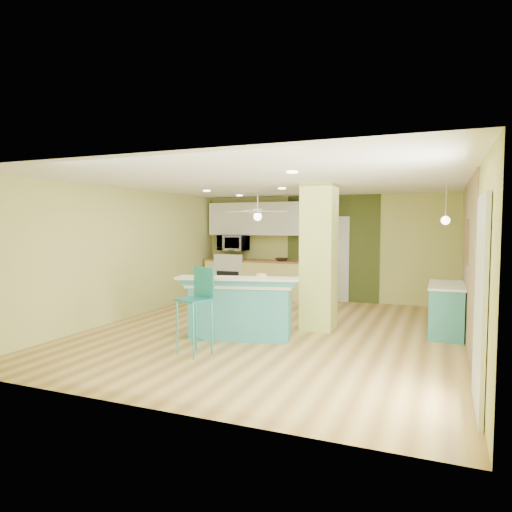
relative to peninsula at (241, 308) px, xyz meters
The scene contains 23 objects.
floor 0.78m from the peninsula, 54.67° to the left, with size 6.00×7.00×0.01m, color olive.
ceiling 2.13m from the peninsula, 54.67° to the left, with size 6.00×7.00×0.01m, color white.
wall_back 4.11m from the peninsula, 84.85° to the left, with size 6.00×0.01×2.50m, color #C1C268.
wall_front 3.12m from the peninsula, 83.10° to the right, with size 6.00×0.01×2.50m, color #C1C268.
wall_left 2.80m from the peninsula, 169.06° to the left, with size 0.01×7.00×2.50m, color #C1C268.
wall_right 3.49m from the peninsula, ahead, with size 0.01×7.00×2.50m, color #C1C268.
wood_panel 3.62m from the peninsula, 18.34° to the left, with size 0.02×3.40×2.50m, color olive.
olive_accent 4.11m from the peninsula, 82.00° to the left, with size 2.20×0.02×2.50m, color #424C1E.
interior_door 4.05m from the peninsula, 81.94° to the left, with size 0.82×0.05×2.00m, color silver.
french_door 3.83m from the peninsula, 28.23° to the right, with size 0.04×1.08×2.10m, color silver.
column 1.63m from the peninsula, 44.96° to the left, with size 0.55×0.55×2.50m, color #BBC55B.
kitchen_run 3.83m from the peninsula, 104.18° to the left, with size 3.25×0.63×0.94m.
stove 4.15m from the peninsula, 117.02° to the left, with size 0.76×0.66×1.08m.
upper_cabinets 4.21m from the peninsula, 103.76° to the left, with size 3.20×0.34×0.80m, color white.
microwave 4.26m from the peninsula, 116.96° to the left, with size 0.70×0.48×0.39m, color white.
ceiling_fan 3.07m from the peninsula, 106.38° to the left, with size 1.41×1.41×0.61m.
pendant_lamp 3.56m from the peninsula, 22.71° to the left, with size 0.14×0.14×0.69m.
wall_decor 3.74m from the peninsula, 21.50° to the left, with size 0.03×0.90×0.70m, color brown.
peninsula is the anchor object (origin of this frame).
bar_stool 1.16m from the peninsula, 98.52° to the right, with size 0.51×0.51×1.21m.
side_counter 3.38m from the peninsula, 24.95° to the left, with size 0.55×1.29×0.83m.
fruit_bowl 3.71m from the peninsula, 98.91° to the left, with size 0.30×0.30×0.07m, color #372516.
canister 0.61m from the peninsula, ahead, with size 0.17×0.17×0.16m, color yellow.
Camera 1 is at (2.62, -7.15, 1.82)m, focal length 32.00 mm.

